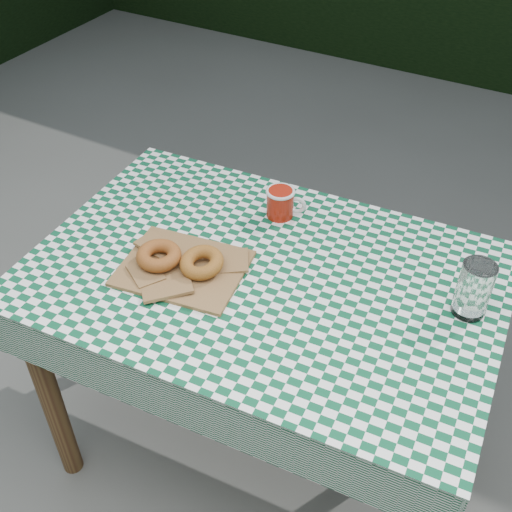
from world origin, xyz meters
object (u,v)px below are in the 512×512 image
at_px(table, 262,371).
at_px(paper_bag, 183,267).
at_px(coffee_mug, 280,203).
at_px(drinking_glass, 474,289).

height_order(table, paper_bag, paper_bag).
height_order(paper_bag, coffee_mug, coffee_mug).
xyz_separation_m(coffee_mug, drinking_glass, (0.55, -0.12, 0.03)).
bearing_deg(coffee_mug, drinking_glass, -28.83).
xyz_separation_m(paper_bag, coffee_mug, (0.11, 0.32, 0.03)).
distance_m(paper_bag, drinking_glass, 0.69).
relative_size(paper_bag, drinking_glass, 2.16).
bearing_deg(table, paper_bag, -158.16).
relative_size(coffee_mug, drinking_glass, 1.06).
height_order(table, drinking_glass, drinking_glass).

